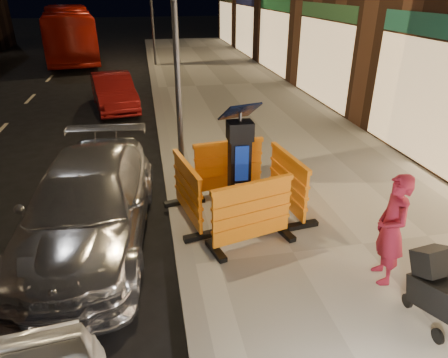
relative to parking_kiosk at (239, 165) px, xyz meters
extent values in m
plane|color=black|center=(-1.15, -1.34, -1.18)|extent=(120.00, 120.00, 0.00)
cube|color=gray|center=(1.85, -1.34, -1.11)|extent=(6.00, 60.00, 0.15)
cube|color=slate|center=(-1.15, -1.34, -1.11)|extent=(0.30, 60.00, 0.15)
cube|color=black|center=(0.00, 0.00, 0.00)|extent=(0.75, 0.75, 2.07)
cube|color=orange|center=(0.00, -0.95, -0.46)|extent=(1.58, 0.95, 1.15)
cube|color=orange|center=(0.00, 0.95, -0.46)|extent=(1.54, 0.77, 1.15)
cube|color=orange|center=(-0.95, 0.00, -0.46)|extent=(0.89, 1.57, 1.15)
cube|color=orange|center=(0.95, 0.00, -0.46)|extent=(0.79, 1.54, 1.15)
imported|color=silver|center=(-2.67, -0.09, -1.18)|extent=(2.42, 5.06, 1.42)
imported|color=maroon|center=(-2.70, 8.56, -1.18)|extent=(1.97, 3.98, 1.25)
imported|color=#921008|center=(-5.83, 20.60, -1.18)|extent=(4.26, 11.22, 3.05)
imported|color=maroon|center=(1.69, -2.19, -0.19)|extent=(0.52, 0.68, 1.69)
cube|color=black|center=(1.89, -3.09, -0.56)|extent=(0.61, 0.83, 0.96)
cylinder|color=#3F3F44|center=(-0.90, 1.66, 1.97)|extent=(0.12, 0.12, 6.00)
cylinder|color=#3F3F44|center=(-0.90, 16.66, 1.97)|extent=(0.12, 0.12, 6.00)
camera|label=1|loc=(-1.53, -6.38, 2.90)|focal=32.00mm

